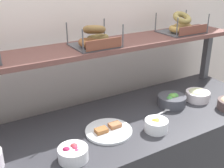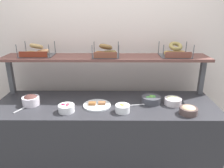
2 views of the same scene
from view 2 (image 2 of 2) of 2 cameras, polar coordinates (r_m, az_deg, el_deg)
back_wall at (r=2.59m, az=-1.42°, el=7.04°), size 3.43×0.06×2.40m
deli_counter at (r=2.39m, az=-1.66°, el=-14.50°), size 2.23×0.70×0.85m
shelf_riser_left at (r=2.61m, az=-25.40°, el=1.84°), size 0.05×0.05×0.40m
shelf_riser_right at (r=2.55m, az=22.86°, el=1.79°), size 0.05×0.05×0.40m
upper_shelf at (r=2.30m, az=-1.64°, el=7.10°), size 2.19×0.32×0.03m
bowl_veggie_mix at (r=2.21m, az=10.41°, el=-4.07°), size 0.19×0.19×0.09m
bowl_chocolate_spread at (r=2.28m, az=-20.86°, el=-3.98°), size 0.17×0.17×0.11m
bowl_scallion_spread at (r=2.22m, az=15.96°, el=-4.29°), size 0.17×0.17×0.08m
bowl_beet_salad at (r=2.04m, az=-12.08°, el=-6.29°), size 0.15×0.15×0.08m
bowl_fruit_salad at (r=1.99m, az=2.83°, el=-6.47°), size 0.14×0.14×0.08m
bowl_hummus at (r=2.07m, az=19.75°, el=-6.58°), size 0.16×0.16×0.08m
serving_plate_white at (r=2.12m, az=-4.02°, el=-5.60°), size 0.27×0.27×0.04m
serving_spoon_near_plate at (r=2.15m, az=7.51°, el=-5.50°), size 0.18×0.05×0.01m
serving_spoon_by_edge at (r=2.24m, az=-22.45°, el=-5.88°), size 0.10×0.16×0.01m
bagel_basket_sesame at (r=2.43m, az=-19.46°, el=8.15°), size 0.34×0.25×0.14m
bagel_basket_cinnamon_raisin at (r=2.27m, az=-1.70°, el=8.53°), size 0.28×0.25×0.15m
bagel_basket_everything at (r=2.37m, az=16.47°, el=8.21°), size 0.31×0.26×0.16m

